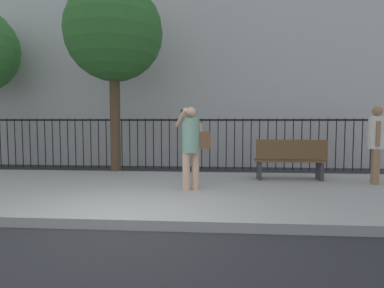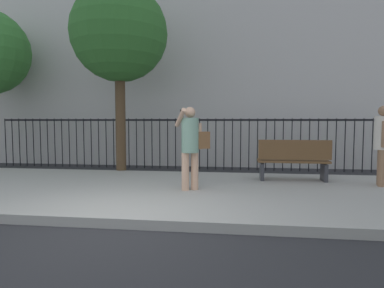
% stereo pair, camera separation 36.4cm
% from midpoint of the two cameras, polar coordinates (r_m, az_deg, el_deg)
% --- Properties ---
extents(ground_plane, '(60.00, 60.00, 0.00)m').
position_cam_midpoint_polar(ground_plane, '(4.94, -14.85, -14.19)').
color(ground_plane, '#28282B').
extents(sidewalk, '(28.00, 4.40, 0.15)m').
position_cam_midpoint_polar(sidewalk, '(6.97, -8.82, -8.09)').
color(sidewalk, '#9E9B93').
rests_on(sidewalk, ground).
extents(iron_fence, '(12.03, 0.04, 1.60)m').
position_cam_midpoint_polar(iron_fence, '(10.46, -4.22, 1.24)').
color(iron_fence, black).
rests_on(iron_fence, ground).
extents(pedestrian_on_phone, '(0.72, 0.59, 1.65)m').
position_cam_midpoint_polar(pedestrian_on_phone, '(6.56, -1.58, 0.33)').
color(pedestrian_on_phone, tan).
rests_on(pedestrian_on_phone, sidewalk).
extents(pedestrian_walking, '(0.42, 0.47, 1.70)m').
position_cam_midpoint_polar(pedestrian_walking, '(8.15, 28.03, 0.67)').
color(pedestrian_walking, '#936B4C').
rests_on(pedestrian_walking, sidewalk).
extents(street_bench, '(1.60, 0.45, 0.95)m').
position_cam_midpoint_polar(street_bench, '(7.97, 15.28, -2.45)').
color(street_bench, brown).
rests_on(street_bench, sidewalk).
extents(street_tree_near, '(2.63, 2.63, 5.23)m').
position_cam_midpoint_polar(street_tree_near, '(9.66, -14.42, 17.99)').
color(street_tree_near, '#4C3823').
rests_on(street_tree_near, ground).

